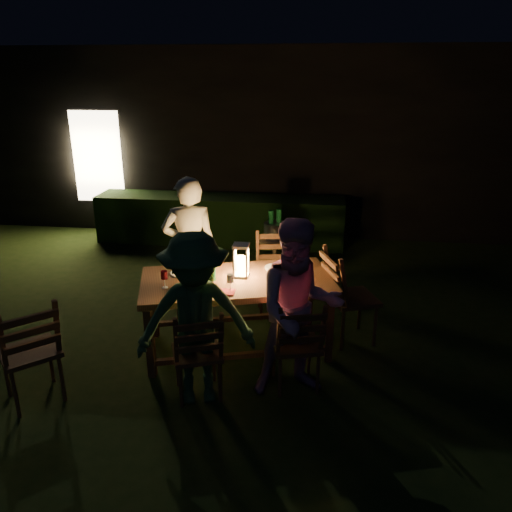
# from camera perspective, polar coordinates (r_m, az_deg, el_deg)

# --- Properties ---
(garden_envelope) EXTENTS (40.00, 40.00, 3.20)m
(garden_envelope) POSITION_cam_1_polar(r_m,az_deg,el_deg) (10.63, 0.98, 13.81)
(garden_envelope) COLOR black
(garden_envelope) RESTS_ON ground
(dining_table) EXTENTS (2.12, 1.46, 0.80)m
(dining_table) POSITION_cam_1_polar(r_m,az_deg,el_deg) (5.11, -2.18, -3.43)
(dining_table) COLOR #4F2F1A
(dining_table) RESTS_ON ground
(chair_near_left) EXTENTS (0.55, 0.57, 0.94)m
(chair_near_left) POSITION_cam_1_polar(r_m,az_deg,el_deg) (4.61, -6.63, -12.57)
(chair_near_left) COLOR #4F2F1A
(chair_near_left) RESTS_ON ground
(chair_near_right) EXTENTS (0.53, 0.55, 0.95)m
(chair_near_right) POSITION_cam_1_polar(r_m,az_deg,el_deg) (4.71, 4.58, -11.68)
(chair_near_right) COLOR #4F2F1A
(chair_near_right) RESTS_ON ground
(chair_far_left) EXTENTS (0.55, 0.57, 0.96)m
(chair_far_left) POSITION_cam_1_polar(r_m,az_deg,el_deg) (5.96, -7.31, -4.53)
(chair_far_left) COLOR #4F2F1A
(chair_far_left) RESTS_ON ground
(chair_far_right) EXTENTS (0.53, 0.56, 1.02)m
(chair_far_right) POSITION_cam_1_polar(r_m,az_deg,el_deg) (6.05, 2.23, -3.81)
(chair_far_right) COLOR #4F2F1A
(chair_far_right) RESTS_ON ground
(chair_end) EXTENTS (0.66, 0.64, 1.09)m
(chair_end) POSITION_cam_1_polar(r_m,az_deg,el_deg) (5.53, 10.69, -6.34)
(chair_end) COLOR #4F2F1A
(chair_end) RESTS_ON ground
(chair_spare) EXTENTS (0.69, 0.69, 1.05)m
(chair_spare) POSITION_cam_1_polar(r_m,az_deg,el_deg) (4.91, -24.14, -11.71)
(chair_spare) COLOR #4F2F1A
(chair_spare) RESTS_ON ground
(person_house_side) EXTENTS (0.71, 0.57, 1.71)m
(person_house_side) POSITION_cam_1_polar(r_m,az_deg,el_deg) (5.79, -7.57, 0.74)
(person_house_side) COLOR beige
(person_house_side) RESTS_ON ground
(person_opp_right) EXTENTS (0.94, 0.82, 1.64)m
(person_opp_right) POSITION_cam_1_polar(r_m,az_deg,el_deg) (4.40, 4.93, -6.13)
(person_opp_right) COLOR #CC8CB8
(person_opp_right) RESTS_ON ground
(person_opp_left) EXTENTS (1.14, 0.85, 1.58)m
(person_opp_left) POSITION_cam_1_polar(r_m,az_deg,el_deg) (4.31, -6.89, -7.31)
(person_opp_left) COLOR #2B5732
(person_opp_left) RESTS_ON ground
(lantern) EXTENTS (0.16, 0.16, 0.35)m
(lantern) POSITION_cam_1_polar(r_m,az_deg,el_deg) (5.07, -1.72, -0.71)
(lantern) COLOR white
(lantern) RESTS_ON dining_table
(plate_far_left) EXTENTS (0.25, 0.25, 0.01)m
(plate_far_left) POSITION_cam_1_polar(r_m,az_deg,el_deg) (5.25, -8.45, -1.94)
(plate_far_left) COLOR white
(plate_far_left) RESTS_ON dining_table
(plate_near_left) EXTENTS (0.25, 0.25, 0.01)m
(plate_near_left) POSITION_cam_1_polar(r_m,az_deg,el_deg) (4.84, -8.37, -3.88)
(plate_near_left) COLOR white
(plate_near_left) RESTS_ON dining_table
(plate_far_right) EXTENTS (0.25, 0.25, 0.01)m
(plate_far_right) POSITION_cam_1_polar(r_m,az_deg,el_deg) (5.34, 2.34, -1.34)
(plate_far_right) COLOR white
(plate_far_right) RESTS_ON dining_table
(plate_near_right) EXTENTS (0.25, 0.25, 0.01)m
(plate_near_right) POSITION_cam_1_polar(r_m,az_deg,el_deg) (4.94, 3.31, -3.19)
(plate_near_right) COLOR white
(plate_near_right) RESTS_ON dining_table
(wineglass_a) EXTENTS (0.06, 0.06, 0.18)m
(wineglass_a) POSITION_cam_1_polar(r_m,az_deg,el_deg) (5.28, -5.79, -0.74)
(wineglass_a) COLOR #59070F
(wineglass_a) RESTS_ON dining_table
(wineglass_b) EXTENTS (0.06, 0.06, 0.18)m
(wineglass_b) POSITION_cam_1_polar(r_m,az_deg,el_deg) (4.91, -10.42, -2.66)
(wineglass_b) COLOR #59070F
(wineglass_b) RESTS_ON dining_table
(wineglass_c) EXTENTS (0.06, 0.06, 0.18)m
(wineglass_c) POSITION_cam_1_polar(r_m,az_deg,el_deg) (4.83, 1.73, -2.71)
(wineglass_c) COLOR #59070F
(wineglass_c) RESTS_ON dining_table
(wineglass_d) EXTENTS (0.06, 0.06, 0.18)m
(wineglass_d) POSITION_cam_1_polar(r_m,az_deg,el_deg) (5.31, 4.23, -0.58)
(wineglass_d) COLOR #59070F
(wineglass_d) RESTS_ON dining_table
(wineglass_e) EXTENTS (0.06, 0.06, 0.18)m
(wineglass_e) POSITION_cam_1_polar(r_m,az_deg,el_deg) (4.76, -2.98, -3.09)
(wineglass_e) COLOR silver
(wineglass_e) RESTS_ON dining_table
(bottle_table) EXTENTS (0.07, 0.07, 0.28)m
(bottle_table) POSITION_cam_1_polar(r_m,az_deg,el_deg) (5.00, -5.05, -1.29)
(bottle_table) COLOR #0F471E
(bottle_table) RESTS_ON dining_table
(napkin_left) EXTENTS (0.18, 0.14, 0.01)m
(napkin_left) POSITION_cam_1_polar(r_m,az_deg,el_deg) (4.77, -3.53, -4.12)
(napkin_left) COLOR red
(napkin_left) RESTS_ON dining_table
(napkin_right) EXTENTS (0.18, 0.14, 0.01)m
(napkin_right) POSITION_cam_1_polar(r_m,az_deg,el_deg) (4.89, 4.65, -3.50)
(napkin_right) COLOR red
(napkin_right) RESTS_ON dining_table
(phone) EXTENTS (0.14, 0.07, 0.01)m
(phone) POSITION_cam_1_polar(r_m,az_deg,el_deg) (4.77, -9.20, -4.36)
(phone) COLOR black
(phone) RESTS_ON dining_table
(side_table) EXTENTS (0.48, 0.48, 0.65)m
(side_table) POSITION_cam_1_polar(r_m,az_deg,el_deg) (6.82, 2.14, 1.42)
(side_table) COLOR brown
(side_table) RESTS_ON ground
(ice_bucket) EXTENTS (0.30, 0.30, 0.22)m
(ice_bucket) POSITION_cam_1_polar(r_m,az_deg,el_deg) (6.77, 2.16, 2.92)
(ice_bucket) COLOR #A5A8AD
(ice_bucket) RESTS_ON side_table
(bottle_bucket_a) EXTENTS (0.07, 0.07, 0.32)m
(bottle_bucket_a) POSITION_cam_1_polar(r_m,az_deg,el_deg) (6.72, 1.71, 3.24)
(bottle_bucket_a) COLOR #0F471E
(bottle_bucket_a) RESTS_ON side_table
(bottle_bucket_b) EXTENTS (0.07, 0.07, 0.32)m
(bottle_bucket_b) POSITION_cam_1_polar(r_m,az_deg,el_deg) (6.78, 2.62, 3.40)
(bottle_bucket_b) COLOR #0F471E
(bottle_bucket_b) RESTS_ON side_table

